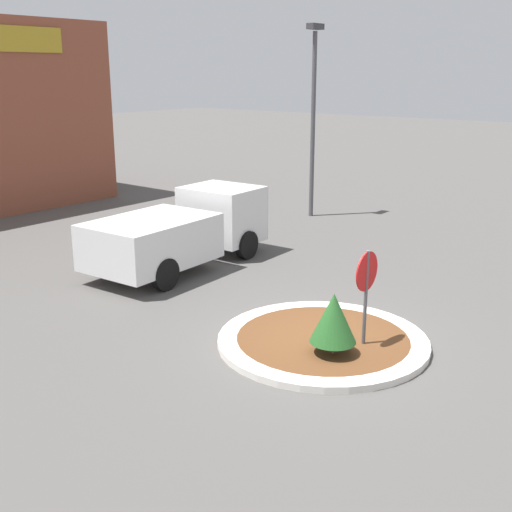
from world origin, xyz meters
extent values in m
plane|color=#514F4C|center=(0.00, 0.00, 0.00)|extent=(120.00, 120.00, 0.00)
cylinder|color=silver|center=(0.00, 0.00, 0.07)|extent=(4.18, 4.18, 0.13)
cylinder|color=brown|center=(0.00, 0.00, 0.07)|extent=(3.43, 3.43, 0.13)
cylinder|color=#4C4C51|center=(0.25, -0.77, 1.00)|extent=(0.07, 0.07, 2.01)
cylinder|color=#B71414|center=(0.25, -0.77, 1.60)|extent=(0.77, 0.03, 0.77)
cylinder|color=brown|center=(-0.51, -0.54, 0.26)|extent=(0.08, 0.08, 0.24)
cone|color=#235623|center=(-0.51, -0.54, 0.85)|extent=(0.87, 0.87, 0.95)
cube|color=silver|center=(3.82, 6.03, 1.17)|extent=(1.87, 2.19, 1.60)
cube|color=silver|center=(0.86, 5.87, 0.96)|extent=(3.41, 2.38, 1.19)
cube|color=black|center=(4.44, 6.06, 1.45)|extent=(0.14, 1.88, 0.56)
cylinder|color=black|center=(3.60, 7.04, 0.41)|extent=(0.83, 0.29, 0.82)
cylinder|color=black|center=(3.71, 5.01, 0.41)|extent=(0.83, 0.29, 0.82)
cylinder|color=black|center=(0.21, 6.86, 0.41)|extent=(0.83, 0.29, 0.82)
cylinder|color=black|center=(0.31, 4.82, 0.41)|extent=(0.83, 0.29, 0.82)
cylinder|color=#4C4C51|center=(9.62, 6.75, 3.27)|extent=(0.16, 0.16, 6.55)
cube|color=#38383D|center=(9.62, 6.75, 6.70)|extent=(0.70, 0.30, 0.20)
camera|label=1|loc=(-10.02, -6.31, 5.23)|focal=45.00mm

